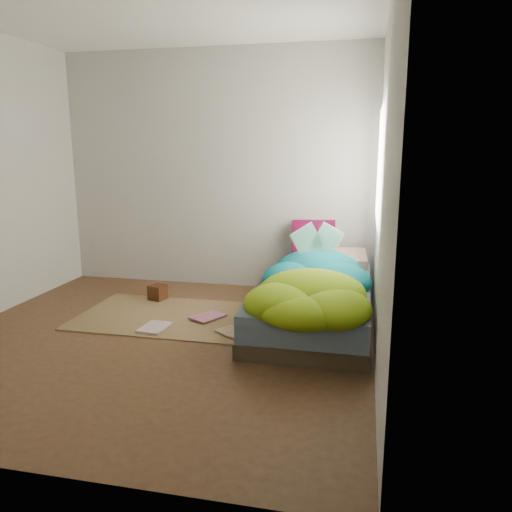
# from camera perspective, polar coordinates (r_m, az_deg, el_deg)

# --- Properties ---
(ground) EXTENTS (3.50, 3.50, 0.00)m
(ground) POSITION_cam_1_polar(r_m,az_deg,el_deg) (4.26, -11.23, -9.32)
(ground) COLOR #482B1B
(ground) RESTS_ON ground
(room_walls) EXTENTS (3.54, 3.54, 2.62)m
(room_walls) POSITION_cam_1_polar(r_m,az_deg,el_deg) (3.97, -12.02, 13.10)
(room_walls) COLOR #BCB9B3
(room_walls) RESTS_ON ground
(bed) EXTENTS (1.00, 2.00, 0.34)m
(bed) POSITION_cam_1_polar(r_m,az_deg,el_deg) (4.57, 6.65, -5.41)
(bed) COLOR #3D3221
(bed) RESTS_ON ground
(duvet) EXTENTS (0.96, 1.84, 0.34)m
(duvet) POSITION_cam_1_polar(r_m,az_deg,el_deg) (4.27, 6.47, -1.92)
(duvet) COLOR #075B76
(duvet) RESTS_ON bed
(rug) EXTENTS (1.60, 1.10, 0.01)m
(rug) POSITION_cam_1_polar(r_m,az_deg,el_deg) (4.79, -10.27, -6.75)
(rug) COLOR brown
(rug) RESTS_ON ground
(pillow_floral) EXTENTS (0.64, 0.43, 0.14)m
(pillow_floral) POSITION_cam_1_polar(r_m,az_deg,el_deg) (5.26, 9.14, -0.42)
(pillow_floral) COLOR beige
(pillow_floral) RESTS_ON bed
(pillow_magenta) EXTENTS (0.47, 0.22, 0.45)m
(pillow_magenta) POSITION_cam_1_polar(r_m,az_deg,el_deg) (5.36, 6.58, 1.62)
(pillow_magenta) COLOR #490428
(pillow_magenta) RESTS_ON bed
(open_book) EXTENTS (0.41, 0.24, 0.25)m
(open_book) POSITION_cam_1_polar(r_m,az_deg,el_deg) (4.69, 7.05, 3.02)
(open_book) COLOR green
(open_book) RESTS_ON duvet
(wooden_box) EXTENTS (0.19, 0.19, 0.15)m
(wooden_box) POSITION_cam_1_polar(r_m,az_deg,el_deg) (5.26, -11.18, -4.09)
(wooden_box) COLOR #3D1B0E
(wooden_box) RESTS_ON rug
(floor_book_a) EXTENTS (0.24, 0.31, 0.02)m
(floor_book_a) POSITION_cam_1_polar(r_m,az_deg,el_deg) (4.51, -12.72, -7.84)
(floor_book_a) COLOR silver
(floor_book_a) RESTS_ON rug
(floor_book_b) EXTENTS (0.34, 0.37, 0.03)m
(floor_book_b) POSITION_cam_1_polar(r_m,az_deg,el_deg) (4.72, -6.43, -6.66)
(floor_book_b) COLOR #CA758F
(floor_book_b) RESTS_ON rug
(floor_book_c) EXTENTS (0.33, 0.31, 0.02)m
(floor_book_c) POSITION_cam_1_polar(r_m,az_deg,el_deg) (4.21, -3.66, -9.02)
(floor_book_c) COLOR tan
(floor_book_c) RESTS_ON rug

